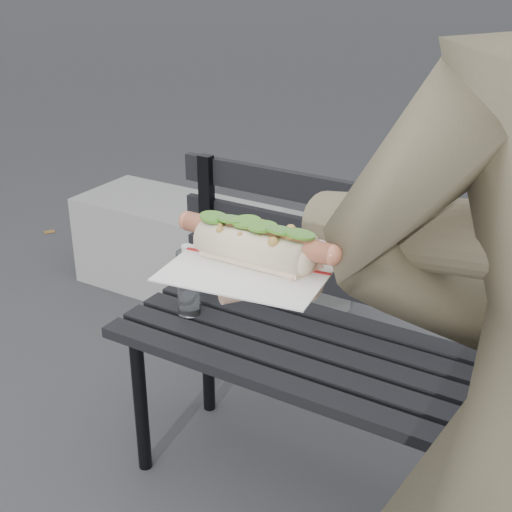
{
  "coord_description": "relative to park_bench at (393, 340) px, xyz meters",
  "views": [
    {
      "loc": [
        0.53,
        -0.62,
        1.47
      ],
      "look_at": [
        0.13,
        0.05,
        1.11
      ],
      "focal_mm": 50.0,
      "sensor_mm": 36.0,
      "label": 1
    }
  ],
  "objects": [
    {
      "name": "park_bench",
      "position": [
        0.0,
        0.0,
        0.0
      ],
      "size": [
        1.5,
        0.44,
        0.88
      ],
      "color": "black",
      "rests_on": "ground"
    },
    {
      "name": "held_hotdog",
      "position": [
        0.29,
        -0.78,
        0.62
      ],
      "size": [
        0.62,
        0.31,
        0.2
      ],
      "color": "brown"
    },
    {
      "name": "concrete_block",
      "position": [
        -1.13,
        0.78,
        -0.32
      ],
      "size": [
        1.2,
        0.4,
        0.4
      ],
      "primitive_type": "cube",
      "color": "slate",
      "rests_on": "ground"
    }
  ]
}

